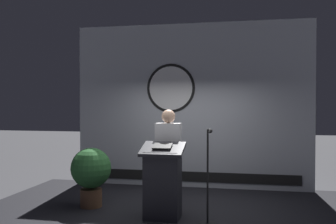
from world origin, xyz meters
The scene contains 6 objects.
stage_platform centered at (0.00, 0.00, 0.15)m, with size 6.40×4.00×0.30m, color black.
banner_display centered at (-0.01, 1.85, 1.98)m, with size 4.87×0.12×3.37m.
podium centered at (-0.10, -0.44, 0.85)m, with size 0.64×0.49×1.14m.
speaker_person centered at (-0.11, 0.04, 1.13)m, with size 0.40×0.26×1.63m.
microphone_stand centered at (0.59, -0.54, 0.77)m, with size 0.24×0.52×1.36m.
potted_plant centered at (-1.41, -0.04, 0.89)m, with size 0.67×0.67×0.99m.
Camera 1 is at (1.13, -6.05, 2.02)m, focal length 41.24 mm.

